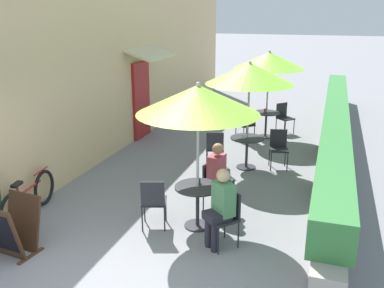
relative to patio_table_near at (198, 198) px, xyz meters
The scene contains 23 objects.
ground_plane 2.13m from the patio_table_near, 108.87° to the right, with size 120.00×120.00×0.00m, color gray.
cafe_facade_wall 6.22m from the patio_table_near, 122.21° to the left, with size 0.98×14.36×4.20m.
planter_hedge 5.54m from the patio_table_near, 67.90° to the left, with size 0.60×13.36×1.01m.
patio_table_near is the anchor object (origin of this frame).
patio_umbrella_near 1.63m from the patio_table_near, 104.04° to the right, with size 1.91×1.91×2.41m.
cafe_chair_near_left 0.72m from the patio_table_near, 84.49° to the left, with size 0.47×0.47×0.87m.
seated_patron_near_left 0.74m from the patio_table_near, 75.55° to the left, with size 0.46×0.39×1.25m.
cafe_chair_near_right 0.72m from the patio_table_near, 155.51° to the right, with size 0.51×0.51×0.87m.
cafe_chair_near_back 0.72m from the patio_table_near, 35.51° to the right, with size 0.56×0.56×0.87m.
seated_patron_near_back 0.74m from the patio_table_near, 44.45° to the right, with size 0.50×0.51×1.25m.
coffee_cup_near 0.28m from the patio_table_near, 102.52° to the left, with size 0.07×0.07×0.09m.
patio_table_mid 2.98m from the patio_table_near, 85.73° to the left, with size 0.75×0.75×0.72m.
patio_umbrella_mid 3.40m from the patio_table_near, 85.73° to the left, with size 1.91×1.91×2.41m.
cafe_chair_mid_left 3.35m from the patio_table_near, 74.49° to the left, with size 0.49×0.49×0.87m.
cafe_chair_mid_right 2.76m from the patio_table_near, 99.40° to the left, with size 0.49×0.49×0.87m.
coffee_cup_mid 2.90m from the patio_table_near, 87.16° to the left, with size 0.07×0.07×0.09m.
patio_table_far 5.58m from the patio_table_near, 87.44° to the left, with size 0.75×0.75×0.72m.
patio_umbrella_far 5.81m from the patio_table_near, 87.44° to the left, with size 1.91×1.91×2.41m.
cafe_chair_far_left 4.99m from the patio_table_near, 91.98° to the left, with size 0.56×0.56×0.87m.
cafe_chair_far_right 6.19m from the patio_table_near, 83.79° to the left, with size 0.56×0.56×0.87m.
coffee_cup_far 5.63m from the patio_table_near, 87.99° to the left, with size 0.07×0.07×0.09m.
bicycle_leaning 2.93m from the patio_table_near, 168.55° to the right, with size 0.28×1.67×0.74m.
menu_board 2.82m from the patio_table_near, 145.17° to the right, with size 0.68×0.70×0.84m.
Camera 1 is at (2.58, -4.13, 3.44)m, focal length 40.00 mm.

